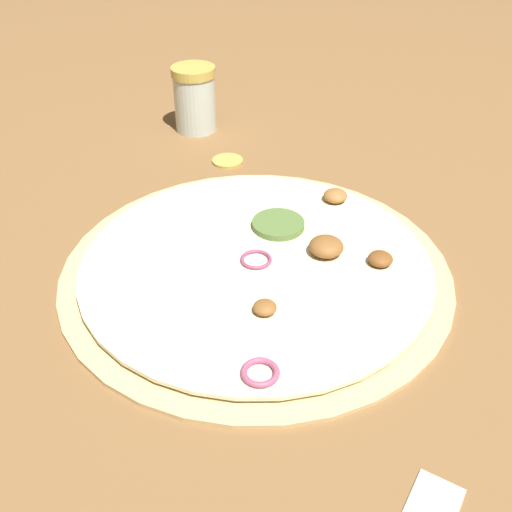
{
  "coord_description": "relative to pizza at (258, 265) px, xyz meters",
  "views": [
    {
      "loc": [
        -0.35,
        0.3,
        0.36
      ],
      "look_at": [
        0.0,
        0.0,
        0.02
      ],
      "focal_mm": 42.0,
      "sensor_mm": 36.0,
      "label": 1
    }
  ],
  "objects": [
    {
      "name": "loose_cap",
      "position": [
        0.2,
        -0.12,
        -0.0
      ],
      "size": [
        0.04,
        0.04,
        0.01
      ],
      "color": "gold",
      "rests_on": "ground_plane"
    },
    {
      "name": "spice_jar",
      "position": [
        0.31,
        -0.15,
        0.04
      ],
      "size": [
        0.06,
        0.06,
        0.09
      ],
      "color": "silver",
      "rests_on": "ground_plane"
    },
    {
      "name": "ground_plane",
      "position": [
        0.0,
        0.0,
        -0.01
      ],
      "size": [
        3.0,
        3.0,
        0.0
      ],
      "primitive_type": "plane",
      "color": "brown"
    },
    {
      "name": "pizza",
      "position": [
        0.0,
        0.0,
        0.0
      ],
      "size": [
        0.38,
        0.38,
        0.03
      ],
      "color": "#D6B77A",
      "rests_on": "ground_plane"
    }
  ]
}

